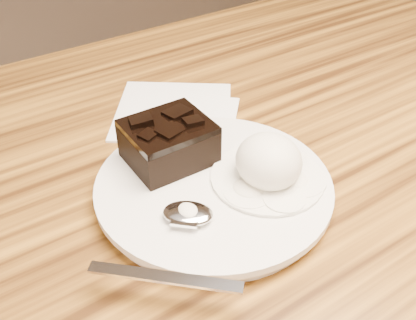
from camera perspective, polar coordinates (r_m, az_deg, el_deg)
plate at (r=0.50m, az=0.65°, el=-3.37°), size 0.24×0.24×0.02m
brownie at (r=0.51m, az=-4.59°, el=1.79°), size 0.08×0.07×0.04m
ice_cream_scoop at (r=0.48m, az=7.05°, el=-0.14°), size 0.06×0.07×0.05m
melt_puddle at (r=0.49m, az=6.86°, el=-2.09°), size 0.11×0.11×0.00m
spoon at (r=0.45m, az=-2.33°, el=-6.36°), size 0.16×0.15×0.01m
napkin at (r=0.63m, az=-4.04°, el=5.82°), size 0.20×0.20×0.01m
crumb_a at (r=0.49m, az=5.87°, el=-2.35°), size 0.01×0.01×0.00m
crumb_b at (r=0.46m, az=3.40°, el=-5.23°), size 0.01×0.01×0.00m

